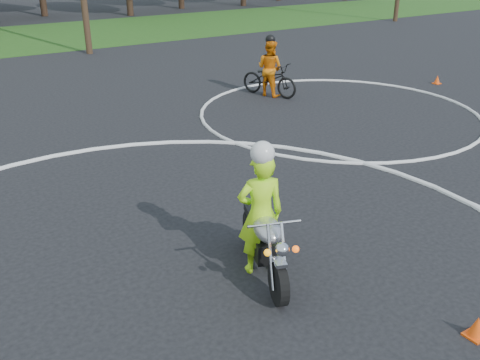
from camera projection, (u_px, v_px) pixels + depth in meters
course_markings at (240, 209)px, 9.95m from camera, size 19.05×19.05×0.12m
primary_motorcycle at (265, 242)px, 7.80m from camera, size 1.04×2.05×1.12m
rider_primary_grp at (261, 211)px, 7.72m from camera, size 0.80×0.66×2.09m
rider_second_grp at (270, 74)px, 17.18m from camera, size 1.37×2.15×1.95m
traffic_cones at (437, 199)px, 10.05m from camera, size 18.80×12.99×0.30m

